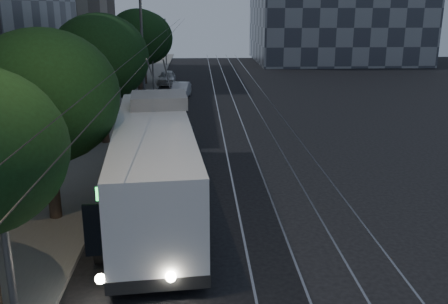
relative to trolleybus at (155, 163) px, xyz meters
The scene contains 17 objects.
ground 4.17m from the trolleybus, 39.12° to the right, with size 120.00×120.00×0.00m, color black.
sidewalk 18.32m from the trolleybus, 104.61° to the left, with size 5.00×90.00×0.15m, color slate.
tram_rails 18.54m from the trolleybus, 72.98° to the left, with size 4.52×90.00×0.02m.
overhead_wires 17.84m from the trolleybus, 96.71° to the left, with size 2.23×90.00×6.00m.
trolleybus is the anchor object (origin of this frame).
pickup_silver 6.37m from the trolleybus, 94.91° to the left, with size 3.08×6.67×1.85m, color #9B9DA2.
car_white_a 14.13m from the trolleybus, 95.70° to the left, with size 1.64×4.07×1.39m, color silver.
car_white_b 17.24m from the trolleybus, 94.67° to the left, with size 1.97×4.85×1.41m, color silver.
car_white_c 24.23m from the trolleybus, 89.53° to the left, with size 1.37×3.93×1.30m, color silver.
car_white_d 31.85m from the trolleybus, 92.52° to the left, with size 1.65×4.11×1.40m, color silver.
tree_1 4.66m from the trolleybus, 163.78° to the right, with size 5.19×5.19×6.96m.
tree_2 10.52m from the trolleybus, 110.94° to the left, with size 5.31×5.31×7.28m.
tree_3 16.46m from the trolleybus, 104.53° to the left, with size 3.84×3.84×5.52m.
tree_4 28.04m from the trolleybus, 97.42° to the left, with size 5.46×5.46×7.39m.
tree_5 31.93m from the trolleybus, 96.50° to the left, with size 5.78×5.78×7.17m.
streetlamp_near 9.21m from the trolleybus, 108.57° to the right, with size 2.73×0.44×11.48m.
streetlamp_far 19.11m from the trolleybus, 95.81° to the left, with size 2.19×0.44×8.93m.
Camera 1 is at (-1.20, -15.95, 7.64)m, focal length 40.00 mm.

